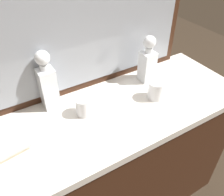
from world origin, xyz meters
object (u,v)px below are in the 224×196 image
Objects in this scene: crystal_tumbler_rear at (84,107)px; crystal_tumbler_center at (156,91)px; silver_brush_right at (9,152)px; crystal_decanter_front at (48,85)px; crystal_decanter_center at (147,63)px.

crystal_tumbler_center is at bearing -12.00° from crystal_tumbler_rear.
silver_brush_right is (-0.74, 0.01, -0.03)m from crystal_tumbler_center.
crystal_decanter_front reaches higher than silver_brush_right.
crystal_tumbler_center is at bearing -24.20° from crystal_decanter_front.
crystal_decanter_front reaches higher than crystal_tumbler_center.
crystal_decanter_center is 0.44m from crystal_tumbler_rear.
crystal_decanter_center reaches higher than crystal_tumbler_center.
crystal_decanter_center is 2.75× the size of crystal_tumbler_center.
crystal_tumbler_center reaches higher than silver_brush_right.
crystal_decanter_front is 0.34m from silver_brush_right.
crystal_decanter_center is 0.18m from crystal_tumbler_center.
silver_brush_right is at bearing -169.76° from crystal_tumbler_rear.
crystal_decanter_front is 3.39× the size of crystal_tumbler_rear.
crystal_decanter_center is at bearing -6.26° from crystal_decanter_front.
crystal_tumbler_rear is (0.11, -0.14, -0.08)m from crystal_decanter_front.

